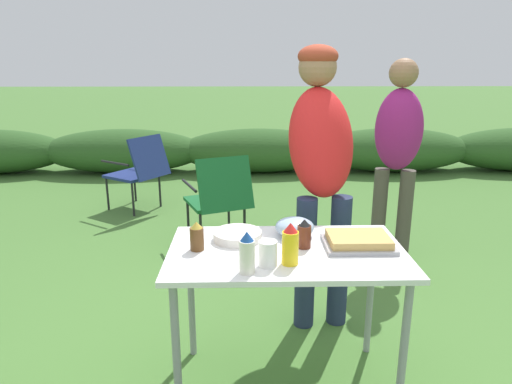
{
  "coord_description": "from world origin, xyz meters",
  "views": [
    {
      "loc": [
        -0.19,
        -1.96,
        1.58
      ],
      "look_at": [
        -0.13,
        0.46,
        0.89
      ],
      "focal_mm": 32.0,
      "sensor_mm": 36.0,
      "label": 1
    }
  ],
  "objects_px": {
    "bbq_sauce_bottle": "(304,234)",
    "mayo_bottle": "(247,253)",
    "standing_person_in_gray_fleece": "(398,145)",
    "standing_person_with_beanie": "(321,155)",
    "paper_cup_stack": "(268,254)",
    "mustard_bottle": "(291,245)",
    "mixing_bowl": "(295,227)",
    "beer_bottle": "(197,237)",
    "camp_chair_green_behind_table": "(219,196)",
    "folding_table": "(286,265)",
    "camp_chair_near_hedge": "(139,169)",
    "plate_stack": "(237,236)",
    "food_tray": "(358,241)"
  },
  "relations": [
    {
      "from": "folding_table",
      "to": "camp_chair_near_hedge",
      "type": "xyz_separation_m",
      "value": [
        -1.35,
        2.89,
        -0.2
      ]
    },
    {
      "from": "beer_bottle",
      "to": "standing_person_with_beanie",
      "type": "height_order",
      "value": "standing_person_with_beanie"
    },
    {
      "from": "folding_table",
      "to": "bbq_sauce_bottle",
      "type": "bearing_deg",
      "value": 17.2
    },
    {
      "from": "folding_table",
      "to": "mixing_bowl",
      "type": "bearing_deg",
      "value": 72.91
    },
    {
      "from": "mixing_bowl",
      "to": "camp_chair_green_behind_table",
      "type": "bearing_deg",
      "value": 106.24
    },
    {
      "from": "mayo_bottle",
      "to": "standing_person_with_beanie",
      "type": "bearing_deg",
      "value": 64.46
    },
    {
      "from": "food_tray",
      "to": "standing_person_with_beanie",
      "type": "xyz_separation_m",
      "value": [
        -0.09,
        0.65,
        0.28
      ]
    },
    {
      "from": "plate_stack",
      "to": "camp_chair_green_behind_table",
      "type": "xyz_separation_m",
      "value": [
        -0.19,
        1.69,
        -0.29
      ]
    },
    {
      "from": "folding_table",
      "to": "mixing_bowl",
      "type": "height_order",
      "value": "mixing_bowl"
    },
    {
      "from": "beer_bottle",
      "to": "camp_chair_green_behind_table",
      "type": "distance_m",
      "value": 1.84
    },
    {
      "from": "bbq_sauce_bottle",
      "to": "plate_stack",
      "type": "bearing_deg",
      "value": 161.58
    },
    {
      "from": "paper_cup_stack",
      "to": "bbq_sauce_bottle",
      "type": "distance_m",
      "value": 0.27
    },
    {
      "from": "standing_person_in_gray_fleece",
      "to": "folding_table",
      "type": "bearing_deg",
      "value": -105.18
    },
    {
      "from": "beer_bottle",
      "to": "standing_person_in_gray_fleece",
      "type": "distance_m",
      "value": 2.04
    },
    {
      "from": "paper_cup_stack",
      "to": "standing_person_in_gray_fleece",
      "type": "bearing_deg",
      "value": 57.0
    },
    {
      "from": "bbq_sauce_bottle",
      "to": "mixing_bowl",
      "type": "bearing_deg",
      "value": 100.53
    },
    {
      "from": "mustard_bottle",
      "to": "mayo_bottle",
      "type": "relative_size",
      "value": 1.04
    },
    {
      "from": "mayo_bottle",
      "to": "camp_chair_near_hedge",
      "type": "xyz_separation_m",
      "value": [
        -1.16,
        3.12,
        -0.36
      ]
    },
    {
      "from": "folding_table",
      "to": "bbq_sauce_bottle",
      "type": "xyz_separation_m",
      "value": [
        0.08,
        0.03,
        0.14
      ]
    },
    {
      "from": "paper_cup_stack",
      "to": "beer_bottle",
      "type": "distance_m",
      "value": 0.37
    },
    {
      "from": "plate_stack",
      "to": "camp_chair_green_behind_table",
      "type": "relative_size",
      "value": 0.29
    },
    {
      "from": "plate_stack",
      "to": "standing_person_in_gray_fleece",
      "type": "distance_m",
      "value": 1.83
    },
    {
      "from": "standing_person_in_gray_fleece",
      "to": "camp_chair_near_hedge",
      "type": "relative_size",
      "value": 1.94
    },
    {
      "from": "folding_table",
      "to": "camp_chair_green_behind_table",
      "type": "height_order",
      "value": "camp_chair_green_behind_table"
    },
    {
      "from": "standing_person_with_beanie",
      "to": "camp_chair_green_behind_table",
      "type": "bearing_deg",
      "value": 113.46
    },
    {
      "from": "camp_chair_near_hedge",
      "to": "folding_table",
      "type": "bearing_deg",
      "value": -121.12
    },
    {
      "from": "plate_stack",
      "to": "mustard_bottle",
      "type": "relative_size",
      "value": 1.27
    },
    {
      "from": "folding_table",
      "to": "plate_stack",
      "type": "xyz_separation_m",
      "value": [
        -0.23,
        0.13,
        0.1
      ]
    },
    {
      "from": "plate_stack",
      "to": "standing_person_in_gray_fleece",
      "type": "xyz_separation_m",
      "value": [
        1.21,
        1.36,
        0.21
      ]
    },
    {
      "from": "mixing_bowl",
      "to": "paper_cup_stack",
      "type": "bearing_deg",
      "value": -113.34
    },
    {
      "from": "mayo_bottle",
      "to": "camp_chair_near_hedge",
      "type": "relative_size",
      "value": 0.22
    },
    {
      "from": "paper_cup_stack",
      "to": "standing_person_with_beanie",
      "type": "bearing_deg",
      "value": 67.71
    },
    {
      "from": "paper_cup_stack",
      "to": "mustard_bottle",
      "type": "relative_size",
      "value": 0.6
    },
    {
      "from": "mustard_bottle",
      "to": "camp_chair_green_behind_table",
      "type": "height_order",
      "value": "mustard_bottle"
    },
    {
      "from": "folding_table",
      "to": "bbq_sauce_bottle",
      "type": "height_order",
      "value": "bbq_sauce_bottle"
    },
    {
      "from": "standing_person_in_gray_fleece",
      "to": "standing_person_with_beanie",
      "type": "bearing_deg",
      "value": -113.94
    },
    {
      "from": "folding_table",
      "to": "camp_chair_near_hedge",
      "type": "bearing_deg",
      "value": 115.04
    },
    {
      "from": "folding_table",
      "to": "mixing_bowl",
      "type": "xyz_separation_m",
      "value": [
        0.05,
        0.18,
        0.12
      ]
    },
    {
      "from": "food_tray",
      "to": "standing_person_with_beanie",
      "type": "distance_m",
      "value": 0.72
    },
    {
      "from": "paper_cup_stack",
      "to": "bbq_sauce_bottle",
      "type": "xyz_separation_m",
      "value": [
        0.18,
        0.2,
        0.01
      ]
    },
    {
      "from": "paper_cup_stack",
      "to": "mayo_bottle",
      "type": "distance_m",
      "value": 0.11
    },
    {
      "from": "mayo_bottle",
      "to": "mixing_bowl",
      "type": "bearing_deg",
      "value": 59.9
    },
    {
      "from": "camp_chair_green_behind_table",
      "to": "camp_chair_near_hedge",
      "type": "distance_m",
      "value": 1.41
    },
    {
      "from": "food_tray",
      "to": "camp_chair_near_hedge",
      "type": "xyz_separation_m",
      "value": [
        -1.69,
        2.85,
        -0.3
      ]
    },
    {
      "from": "bbq_sauce_bottle",
      "to": "mayo_bottle",
      "type": "xyz_separation_m",
      "value": [
        -0.27,
        -0.26,
        0.02
      ]
    },
    {
      "from": "mustard_bottle",
      "to": "standing_person_in_gray_fleece",
      "type": "bearing_deg",
      "value": 59.19
    },
    {
      "from": "plate_stack",
      "to": "camp_chair_near_hedge",
      "type": "relative_size",
      "value": 0.29
    },
    {
      "from": "folding_table",
      "to": "mustard_bottle",
      "type": "bearing_deg",
      "value": -89.16
    },
    {
      "from": "mixing_bowl",
      "to": "standing_person_with_beanie",
      "type": "distance_m",
      "value": 0.61
    },
    {
      "from": "camp_chair_near_hedge",
      "to": "paper_cup_stack",
      "type": "bearing_deg",
      "value": -123.9
    }
  ]
}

